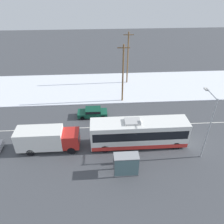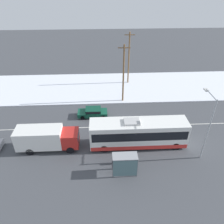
# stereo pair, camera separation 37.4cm
# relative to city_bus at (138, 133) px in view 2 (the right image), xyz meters

# --- Properties ---
(ground_plane) EXTENTS (120.00, 120.00, 0.00)m
(ground_plane) POSITION_rel_city_bus_xyz_m (-1.46, 3.76, -1.74)
(ground_plane) COLOR #424449
(snow_lot) EXTENTS (80.00, 12.07, 0.12)m
(snow_lot) POSITION_rel_city_bus_xyz_m (-1.46, 15.88, -1.68)
(snow_lot) COLOR silver
(snow_lot) RESTS_ON ground_plane
(lane_marking_center) EXTENTS (60.00, 0.12, 0.00)m
(lane_marking_center) POSITION_rel_city_bus_xyz_m (-1.46, 3.76, -1.73)
(lane_marking_center) COLOR silver
(lane_marking_center) RESTS_ON ground_plane
(city_bus) EXTENTS (11.43, 2.57, 3.56)m
(city_bus) POSITION_rel_city_bus_xyz_m (0.00, 0.00, 0.00)
(city_bus) COLOR white
(city_bus) RESTS_ON ground_plane
(box_truck) EXTENTS (7.16, 2.30, 2.82)m
(box_truck) POSITION_rel_city_bus_xyz_m (-10.81, -0.11, -0.16)
(box_truck) COLOR silver
(box_truck) RESTS_ON ground_plane
(sedan_car) EXTENTS (4.24, 1.80, 1.30)m
(sedan_car) POSITION_rel_city_bus_xyz_m (-5.58, 6.48, -1.01)
(sedan_car) COLOR #0F4733
(sedan_car) RESTS_ON ground_plane
(pedestrian_at_stop) EXTENTS (0.60, 0.27, 1.66)m
(pedestrian_at_stop) POSITION_rel_city_bus_xyz_m (-1.68, -3.06, -0.72)
(pedestrian_at_stop) COLOR #23232D
(pedestrian_at_stop) RESTS_ON ground_plane
(bus_shelter) EXTENTS (2.55, 1.20, 2.40)m
(bus_shelter) POSITION_rel_city_bus_xyz_m (-2.05, -4.63, -0.07)
(bus_shelter) COLOR gray
(bus_shelter) RESTS_ON ground_plane
(streetlamp) EXTENTS (0.36, 2.85, 7.60)m
(streetlamp) POSITION_rel_city_bus_xyz_m (6.81, -2.07, 3.08)
(streetlamp) COLOR #9EA3A8
(streetlamp) RESTS_ON ground_plane
(utility_pole_roadside) EXTENTS (1.80, 0.24, 9.21)m
(utility_pole_roadside) POSITION_rel_city_bus_xyz_m (-0.83, 10.72, 3.06)
(utility_pole_roadside) COLOR brown
(utility_pole_roadside) RESTS_ON ground_plane
(utility_pole_snowlot) EXTENTS (1.80, 0.24, 9.36)m
(utility_pole_snowlot) POSITION_rel_city_bus_xyz_m (0.77, 17.54, 3.14)
(utility_pole_snowlot) COLOR brown
(utility_pole_snowlot) RESTS_ON ground_plane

